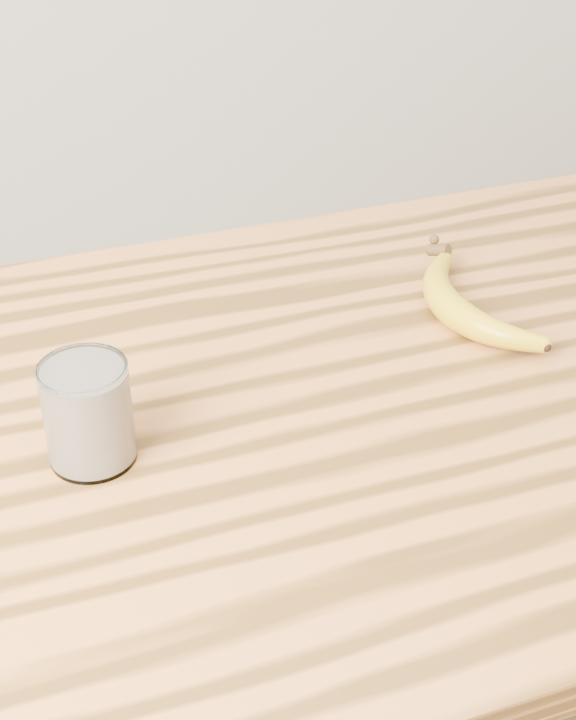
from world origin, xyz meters
name	(u,v)px	position (x,y,z in m)	size (l,w,h in m)	color
table	(320,490)	(0.00, 0.00, 0.77)	(1.20, 0.80, 0.90)	#B87034
smoothie_glass	(88,413)	(-0.24, -0.02, 0.95)	(0.08, 0.08, 0.10)	white
banana	(450,309)	(0.19, 0.08, 0.92)	(0.11, 0.31, 0.04)	gold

